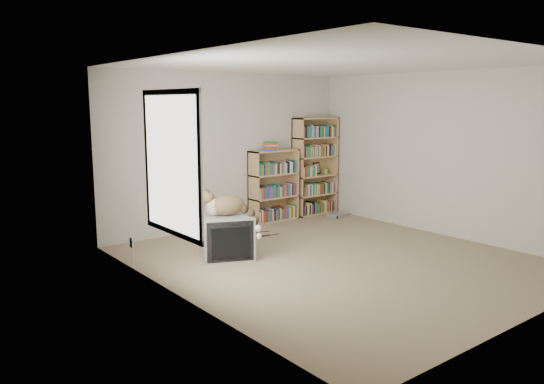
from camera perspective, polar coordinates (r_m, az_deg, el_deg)
floor at (r=7.02m, az=6.97°, el=-7.23°), size 4.50×5.00×0.01m
wall_back at (r=8.70m, az=-4.60°, el=4.45°), size 4.50×0.02×2.50m
wall_front at (r=5.33m, az=26.59°, el=0.23°), size 4.50×0.02×2.50m
wall_left at (r=5.42m, az=-9.84°, el=1.25°), size 0.02×5.00×2.50m
wall_right at (r=8.51m, az=17.95°, el=3.90°), size 0.02×5.00×2.50m
ceiling at (r=6.74m, az=7.41°, el=13.56°), size 4.50×5.00×0.02m
window at (r=5.58m, az=-10.76°, el=3.01°), size 0.02×1.22×1.52m
crt_tv at (r=7.04m, az=-4.94°, el=-4.76°), size 0.84×0.80×0.57m
cat at (r=6.90m, az=-4.50°, el=-1.73°), size 0.69×0.73×0.60m
bookcase_tall at (r=9.72m, az=4.59°, el=2.54°), size 0.88×0.30×1.76m
bookcase_short at (r=9.14m, az=0.11°, el=0.35°), size 0.89×0.30×1.23m
book_stack at (r=8.95m, az=-0.14°, el=4.96°), size 0.18×0.23×0.15m
green_mug at (r=9.88m, az=5.73°, el=2.22°), size 0.08×0.08×0.09m
framed_print at (r=9.87m, az=4.81°, el=2.58°), size 0.16×0.05×0.22m
dvd_player at (r=9.58m, az=7.04°, el=-2.44°), size 0.41×0.34×0.08m
wall_outlet at (r=6.79m, az=-14.89°, el=-5.27°), size 0.01×0.08×0.13m
floor_cables at (r=8.28m, az=-2.07°, el=-4.54°), size 1.20×0.70×0.01m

